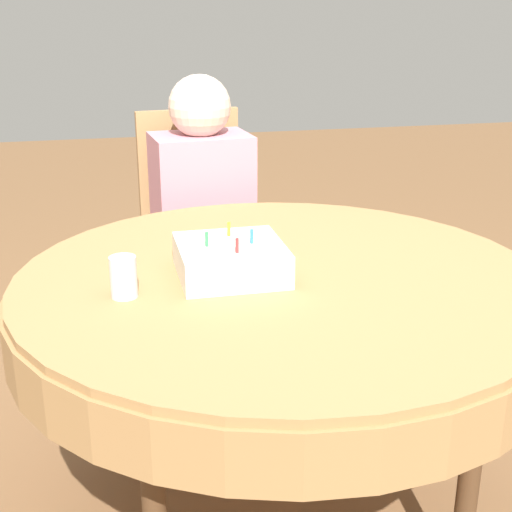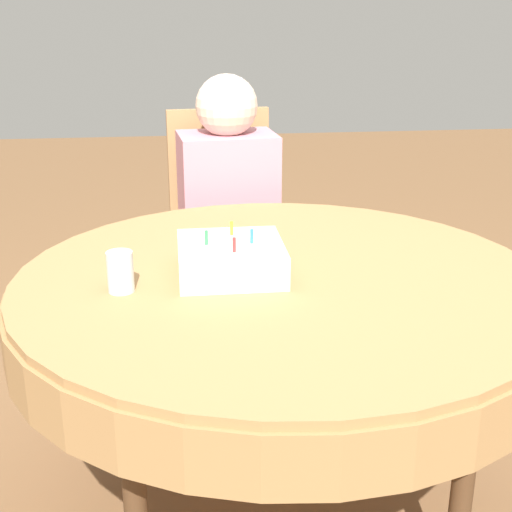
{
  "view_description": "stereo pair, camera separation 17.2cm",
  "coord_description": "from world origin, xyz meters",
  "px_view_note": "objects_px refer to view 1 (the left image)",
  "views": [
    {
      "loc": [
        -0.42,
        -1.58,
        1.36
      ],
      "look_at": [
        -0.06,
        0.0,
        0.77
      ],
      "focal_mm": 50.0,
      "sensor_mm": 36.0,
      "label": 1
    },
    {
      "loc": [
        -0.25,
        -1.6,
        1.36
      ],
      "look_at": [
        -0.06,
        0.0,
        0.77
      ],
      "focal_mm": 50.0,
      "sensor_mm": 36.0,
      "label": 2
    }
  ],
  "objects_px": {
    "person": "(204,201)",
    "birthday_cake": "(231,260)",
    "drinking_glass": "(124,277)",
    "chair": "(198,237)"
  },
  "relations": [
    {
      "from": "person",
      "to": "birthday_cake",
      "type": "xyz_separation_m",
      "value": [
        -0.06,
        -0.85,
        0.08
      ]
    },
    {
      "from": "drinking_glass",
      "to": "birthday_cake",
      "type": "bearing_deg",
      "value": 16.77
    },
    {
      "from": "chair",
      "to": "drinking_glass",
      "type": "height_order",
      "value": "chair"
    },
    {
      "from": "chair",
      "to": "birthday_cake",
      "type": "bearing_deg",
      "value": -98.62
    },
    {
      "from": "person",
      "to": "chair",
      "type": "bearing_deg",
      "value": 90.0
    },
    {
      "from": "person",
      "to": "birthday_cake",
      "type": "height_order",
      "value": "person"
    },
    {
      "from": "birthday_cake",
      "to": "chair",
      "type": "bearing_deg",
      "value": 86.74
    },
    {
      "from": "chair",
      "to": "birthday_cake",
      "type": "xyz_separation_m",
      "value": [
        -0.05,
        -0.96,
        0.25
      ]
    },
    {
      "from": "chair",
      "to": "drinking_glass",
      "type": "relative_size",
      "value": 10.23
    },
    {
      "from": "chair",
      "to": "birthday_cake",
      "type": "distance_m",
      "value": 0.99
    }
  ]
}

